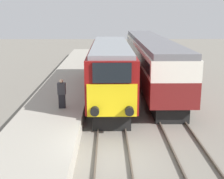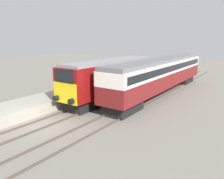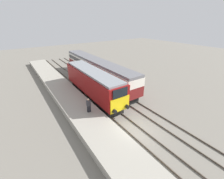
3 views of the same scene
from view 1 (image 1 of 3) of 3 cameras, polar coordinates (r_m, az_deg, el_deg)
The scene contains 7 objects.
ground_plane at distance 13.49m, azimuth 0.17°, elevation -12.79°, with size 120.00×120.00×0.00m, color slate.
platform_left at distance 21.05m, azimuth -9.22°, elevation -1.77°, with size 3.50×50.00×0.84m.
rails_near_track at distance 18.07m, azimuth -0.10°, elevation -5.41°, with size 1.51×60.00×0.14m.
rails_far_track at distance 18.42m, azimuth 10.58°, elevation -5.27°, with size 1.50×60.00×0.14m.
locomotive at distance 21.35m, azimuth -0.23°, elevation 3.57°, with size 2.70×12.86×4.01m.
passenger_carriage at distance 26.55m, azimuth 7.06°, elevation 6.00°, with size 2.75×20.28×3.97m.
person_on_platform at distance 17.54m, azimuth -9.17°, elevation -0.77°, with size 0.44×0.26×1.66m.
Camera 1 is at (-0.20, -12.04, 6.09)m, focal length 50.00 mm.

